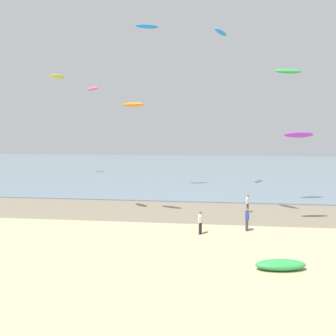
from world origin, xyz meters
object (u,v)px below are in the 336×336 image
(person_by_waterline, at_px, (200,222))
(kite_aloft_3, at_px, (93,89))
(kite_aloft_1, at_px, (299,135))
(person_mid_beach, at_px, (247,219))
(kite_aloft_6, at_px, (133,105))
(kite_aloft_7, at_px, (221,32))
(kite_aloft_5, at_px, (147,26))
(person_left_flank, at_px, (248,203))
(kite_aloft_9, at_px, (288,71))
(kite_aloft_4, at_px, (57,77))
(grounded_kite, at_px, (281,265))

(person_by_waterline, bearing_deg, kite_aloft_3, 151.46)
(kite_aloft_1, bearing_deg, kite_aloft_3, 163.48)
(person_mid_beach, distance_m, kite_aloft_6, 13.63)
(person_by_waterline, relative_size, kite_aloft_7, 0.55)
(kite_aloft_5, bearing_deg, person_left_flank, -63.46)
(kite_aloft_5, bearing_deg, kite_aloft_9, -45.56)
(person_by_waterline, distance_m, kite_aloft_9, 18.17)
(kite_aloft_4, xyz_separation_m, kite_aloft_6, (18.49, -25.22, -6.84))
(person_mid_beach, relative_size, kite_aloft_1, 0.70)
(kite_aloft_7, bearing_deg, person_by_waterline, -162.53)
(kite_aloft_4, xyz_separation_m, kite_aloft_9, (32.67, -19.89, -3.32))
(person_mid_beach, distance_m, kite_aloft_5, 27.31)
(person_by_waterline, distance_m, kite_aloft_1, 10.75)
(person_left_flank, height_order, kite_aloft_7, kite_aloft_7)
(grounded_kite, xyz_separation_m, kite_aloft_3, (-14.17, 11.16, 10.98))
(person_by_waterline, xyz_separation_m, kite_aloft_1, (7.71, 4.04, 6.30))
(person_left_flank, distance_m, kite_aloft_9, 13.44)
(grounded_kite, distance_m, kite_aloft_5, 32.77)
(person_by_waterline, distance_m, grounded_kite, 7.40)
(kite_aloft_6, bearing_deg, person_by_waterline, -16.32)
(kite_aloft_4, bearing_deg, kite_aloft_7, 93.46)
(kite_aloft_3, distance_m, kite_aloft_4, 29.67)
(kite_aloft_3, bearing_deg, person_by_waterline, -163.14)
(person_left_flank, distance_m, grounded_kite, 13.02)
(kite_aloft_7, bearing_deg, kite_aloft_9, -123.86)
(grounded_kite, bearing_deg, kite_aloft_3, -46.31)
(person_left_flank, distance_m, kite_aloft_3, 17.44)
(kite_aloft_1, height_order, kite_aloft_7, kite_aloft_7)
(kite_aloft_1, relative_size, kite_aloft_9, 0.88)
(person_mid_beach, relative_size, kite_aloft_3, 0.87)
(person_left_flank, bearing_deg, kite_aloft_6, -169.28)
(person_left_flank, relative_size, kite_aloft_9, 0.62)
(kite_aloft_9, bearing_deg, person_by_waterline, -143.13)
(person_left_flank, bearing_deg, kite_aloft_1, -41.39)
(grounded_kite, height_order, kite_aloft_1, kite_aloft_1)
(kite_aloft_3, xyz_separation_m, kite_aloft_9, (17.83, 5.22, 2.07))
(kite_aloft_9, bearing_deg, kite_aloft_3, -179.13)
(grounded_kite, xyz_separation_m, kite_aloft_1, (3.26, 9.92, 6.94))
(kite_aloft_1, distance_m, kite_aloft_6, 14.07)
(person_mid_beach, distance_m, grounded_kite, 7.20)
(kite_aloft_1, height_order, kite_aloft_4, kite_aloft_4)
(kite_aloft_5, distance_m, kite_aloft_7, 9.30)
(grounded_kite, height_order, kite_aloft_5, kite_aloft_5)
(person_mid_beach, bearing_deg, kite_aloft_1, 33.57)
(grounded_kite, relative_size, kite_aloft_1, 1.13)
(person_by_waterline, height_order, kite_aloft_9, kite_aloft_9)
(person_left_flank, relative_size, grounded_kite, 0.62)
(grounded_kite, bearing_deg, kite_aloft_1, -116.28)
(kite_aloft_4, bearing_deg, person_mid_beach, 68.81)
(person_by_waterline, height_order, kite_aloft_5, kite_aloft_5)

